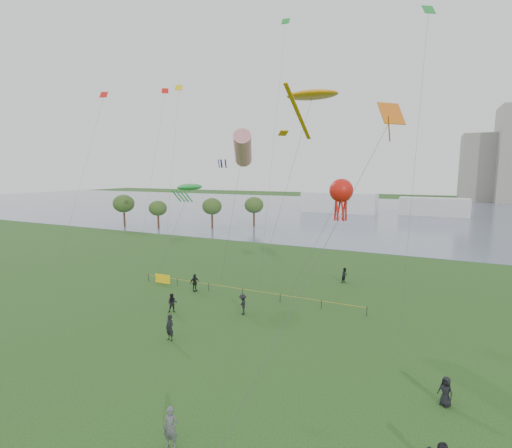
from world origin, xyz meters
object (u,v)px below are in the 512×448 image
at_px(fence, 192,283).
at_px(kite_flyer, 171,428).
at_px(kite_stingray, 312,96).
at_px(kite_octopus, 341,191).

bearing_deg(fence, kite_flyer, -57.28).
bearing_deg(kite_stingray, kite_octopus, -25.43).
bearing_deg(fence, kite_octopus, 14.38).
bearing_deg(fence, kite_stingray, 28.96).
xyz_separation_m(kite_flyer, kite_octopus, (2.20, 23.34, 9.51)).
xyz_separation_m(kite_flyer, kite_stingray, (-1.59, 25.62, 19.00)).
relative_size(kite_stingray, kite_octopus, 1.75).
relative_size(kite_flyer, kite_stingray, 0.09).
height_order(fence, kite_flyer, kite_flyer).
xyz_separation_m(fence, kite_flyer, (12.56, -19.55, 0.41)).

